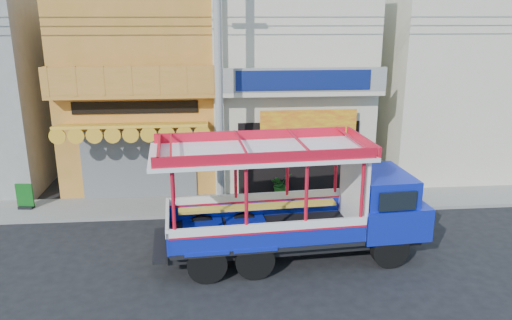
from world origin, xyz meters
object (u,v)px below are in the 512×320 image
Objects in this scene: utility_pole at (223,70)px; potted_plant_b at (370,188)px; green_sign at (25,198)px; songthaew_truck at (311,201)px; potted_plant_c at (351,186)px; potted_plant_a at (281,184)px.

potted_plant_b is (5.33, 0.43, -4.40)m from utility_pole.
potted_plant_b is (12.42, -0.40, 0.13)m from green_sign.
green_sign is at bearing 155.86° from songthaew_truck.
potted_plant_c reaches higher than potted_plant_b.
potted_plant_c is at bearing -53.21° from potted_plant_a.
songthaew_truck is at bearing -24.14° from green_sign.
green_sign is at bearing 145.41° from potted_plant_a.
songthaew_truck reaches higher than potted_plant_b.
songthaew_truck is at bearing 90.96° from potted_plant_b.
potted_plant_b is at bearing 52.06° from songthaew_truck.
songthaew_truck reaches higher than potted_plant_c.
utility_pole is 6.45m from potted_plant_c.
songthaew_truck is 8.43× the size of green_sign.
utility_pole is 8.45m from green_sign.
utility_pole is 26.58× the size of potted_plant_c.
songthaew_truck is 4.81m from potted_plant_c.
songthaew_truck is 7.36× the size of potted_plant_c.
potted_plant_c is at bearing 8.16° from utility_pole.
utility_pole is at bearing 43.52° from potted_plant_b.
potted_plant_a is at bearing 32.66° from utility_pole.
green_sign is at bearing 173.30° from utility_pole.
potted_plant_b is at bearing -54.32° from potted_plant_a.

